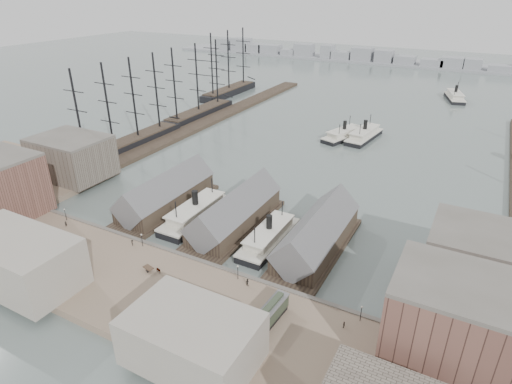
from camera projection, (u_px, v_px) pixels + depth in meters
The scene contains 38 objects.
ground at pixel (204, 254), 116.08m from camera, with size 900.00×900.00×0.00m, color #55625F.
quay at pixel (155, 294), 99.82m from camera, with size 180.00×30.00×2.00m, color #7A6552.
seawall at pixel (192, 261), 111.46m from camera, with size 180.00×1.20×2.30m, color #59544C.
west_wharf at pixel (205, 122), 223.81m from camera, with size 10.00×220.00×1.60m, color #2D231C.
ferry_shed_west at pixel (166, 195), 138.48m from camera, with size 14.00×42.00×12.60m.
ferry_shed_center at pixel (235, 213), 127.39m from camera, with size 14.00×42.00×12.60m.
ferry_shed_east at pixel (317, 235), 116.30m from camera, with size 14.00×42.00×12.60m.
warehouse_west_back at pixel (72, 157), 156.22m from camera, with size 26.00×20.00×14.00m, color #60564C.
warehouse_east_front at pixel (478, 338), 73.39m from camera, with size 30.00×18.00×19.00m, color brown.
warehouse_east_back at pixel (493, 268), 94.76m from camera, with size 28.00×20.00×15.00m, color #60564C.
street_bldg_center at pixel (192, 339), 79.17m from camera, with size 24.00×16.00×10.00m, color gray.
street_bldg_west at pixel (18, 260), 100.06m from camera, with size 30.00×16.00×12.00m, color gray.
lamp_post_far_w at pixel (65, 212), 127.67m from camera, with size 0.44×0.44×3.92m.
lamp_post_near_w at pixel (142, 238), 114.87m from camera, with size 0.44×0.44×3.92m.
lamp_post_near_e at pixel (238, 270), 102.08m from camera, with size 0.44×0.44×3.92m.
lamp_post_far_e at pixel (361, 311), 89.28m from camera, with size 0.44×0.44×3.92m.
far_shore at pixel (416, 61), 379.47m from camera, with size 500.00×40.00×15.72m.
ferry_docked_west at pixel (196, 212), 132.36m from camera, with size 8.71×29.02×10.36m.
ferry_docked_east at pixel (269, 236), 120.34m from camera, with size 7.88×26.28×9.39m.
ferry_open_near at pixel (344, 134), 201.79m from camera, with size 15.53×26.84×9.19m.
ferry_open_mid at pixel (364, 135), 200.83m from camera, with size 11.55×28.41×9.86m.
ferry_open_far at pixel (455, 96), 268.95m from camera, with size 15.62×28.72×9.82m.
sailing_ship_near at pixel (127, 143), 188.50m from camera, with size 9.39×64.70×38.61m.
sailing_ship_mid at pixel (199, 112), 234.31m from camera, with size 9.45×54.59×38.84m.
sailing_ship_far at pixel (229, 90), 282.06m from camera, with size 9.79×54.42×40.27m.
tram at pixel (271, 313), 89.52m from camera, with size 3.64×11.42×4.01m.
horse_cart_left at pixel (35, 228), 123.28m from camera, with size 4.82×2.30×1.61m.
horse_cart_center at pixel (155, 269), 105.36m from camera, with size 4.90×2.17×1.47m.
horse_cart_right at pixel (205, 323), 88.75m from camera, with size 4.86×3.26×1.68m.
pedestrian_0 at pixel (66, 224), 125.17m from camera, with size 0.63×0.46×1.74m, color black.
pedestrian_1 at pixel (14, 243), 115.77m from camera, with size 0.84×0.66×1.73m, color black.
pedestrian_2 at pixel (132, 243), 116.04m from camera, with size 1.13×0.65×1.74m, color black.
pedestrian_3 at pixel (85, 279), 101.78m from camera, with size 1.02×0.42×1.74m, color black.
pedestrian_4 at pixel (180, 282), 100.64m from camera, with size 0.87×0.56×1.77m, color black.
pedestrian_5 at pixel (156, 302), 94.38m from camera, with size 0.66×0.48×1.82m, color black.
pedestrian_6 at pixel (247, 282), 100.71m from camera, with size 0.89×0.69×1.83m, color black.
pedestrian_7 at pixel (233, 325), 88.14m from camera, with size 1.08×0.62×1.67m, color black.
pedestrian_8 at pixel (344, 325), 88.33m from camera, with size 0.93×0.39×1.59m, color black.
Camera 1 is at (58.51, -78.47, 66.22)m, focal length 30.00 mm.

